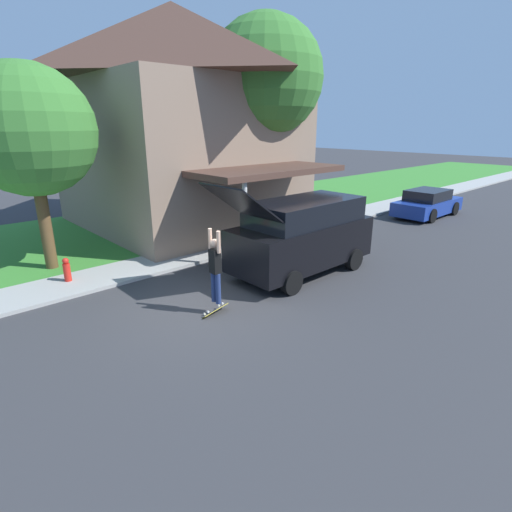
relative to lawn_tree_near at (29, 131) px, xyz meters
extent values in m
plane|color=#333335|center=(5.44, 1.93, -4.23)|extent=(120.00, 120.00, 0.00)
cube|color=#387F2D|center=(-2.56, 7.93, -4.19)|extent=(10.00, 80.00, 0.08)
cube|color=#9E9E99|center=(1.84, 7.93, -4.18)|extent=(1.80, 80.00, 0.10)
cube|color=#89705B|center=(-2.64, 6.59, -1.13)|extent=(9.05, 7.97, 6.04)
pyramid|color=#4C3328|center=(-2.64, 6.59, 3.40)|extent=(9.85, 8.77, 3.00)
cube|color=#4C3328|center=(2.99, 6.59, -1.35)|extent=(2.60, 5.58, 0.20)
cylinder|color=silver|center=(4.09, 4.60, -2.80)|extent=(0.16, 0.16, 2.70)
cylinder|color=brown|center=(0.00, 0.00, -2.58)|extent=(0.36, 0.36, 3.14)
sphere|color=#38752D|center=(0.00, 0.00, 0.02)|extent=(3.75, 3.75, 3.75)
cylinder|color=brown|center=(0.96, 8.45, -1.72)|extent=(0.36, 0.36, 4.85)
sphere|color=#38752D|center=(0.96, 8.45, 1.95)|extent=(4.53, 4.53, 4.53)
cube|color=black|center=(5.53, 5.65, -3.26)|extent=(1.95, 4.69, 1.25)
cube|color=black|center=(5.53, 5.77, -2.29)|extent=(1.79, 3.66, 0.69)
cylinder|color=black|center=(4.60, 7.11, -3.88)|extent=(0.24, 0.68, 0.68)
cylinder|color=black|center=(6.47, 7.11, -3.88)|extent=(0.24, 0.68, 0.68)
cylinder|color=black|center=(4.60, 4.20, -3.88)|extent=(0.24, 0.68, 0.68)
cylinder|color=black|center=(6.47, 4.20, -3.88)|extent=(0.24, 0.68, 0.68)
cube|color=black|center=(5.53, 3.25, -1.72)|extent=(1.72, 1.45, 1.03)
cube|color=navy|center=(4.42, 16.47, -3.72)|extent=(1.76, 4.23, 0.65)
cube|color=black|center=(4.42, 16.37, -3.14)|extent=(1.55, 2.20, 0.51)
cylinder|color=black|center=(3.57, 17.74, -3.89)|extent=(0.20, 0.68, 0.68)
cylinder|color=black|center=(5.27, 17.74, -3.89)|extent=(0.20, 0.68, 0.68)
cylinder|color=black|center=(3.57, 15.20, -3.89)|extent=(0.20, 0.68, 0.68)
cylinder|color=black|center=(5.27, 15.20, -3.89)|extent=(0.20, 0.68, 0.68)
cylinder|color=navy|center=(5.94, 1.98, -3.55)|extent=(0.13, 0.13, 0.76)
cylinder|color=navy|center=(6.11, 1.98, -3.55)|extent=(0.13, 0.13, 0.76)
cube|color=black|center=(6.03, 1.98, -2.87)|extent=(0.25, 0.20, 0.58)
sphere|color=tan|center=(6.03, 1.98, -2.43)|extent=(0.21, 0.21, 0.21)
cylinder|color=tan|center=(5.87, 1.98, -2.37)|extent=(0.09, 0.09, 0.52)
cylinder|color=tan|center=(6.19, 1.98, -2.37)|extent=(0.09, 0.09, 0.52)
cube|color=#A89323|center=(6.02, 1.93, -4.15)|extent=(0.25, 0.76, 0.23)
cylinder|color=silver|center=(6.04, 2.16, -4.01)|extent=(0.03, 0.06, 0.06)
cylinder|color=silver|center=(5.89, 2.16, -4.12)|extent=(0.03, 0.06, 0.06)
cylinder|color=silver|center=(6.09, 1.69, -4.07)|extent=(0.03, 0.06, 0.06)
cylinder|color=silver|center=(5.93, 1.69, -4.18)|extent=(0.03, 0.06, 0.06)
cylinder|color=red|center=(1.60, -0.04, -3.87)|extent=(0.20, 0.20, 0.52)
sphere|color=red|center=(1.60, -0.04, -3.52)|extent=(0.18, 0.18, 0.18)
camera|label=1|loc=(13.21, -3.30, 0.18)|focal=28.00mm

